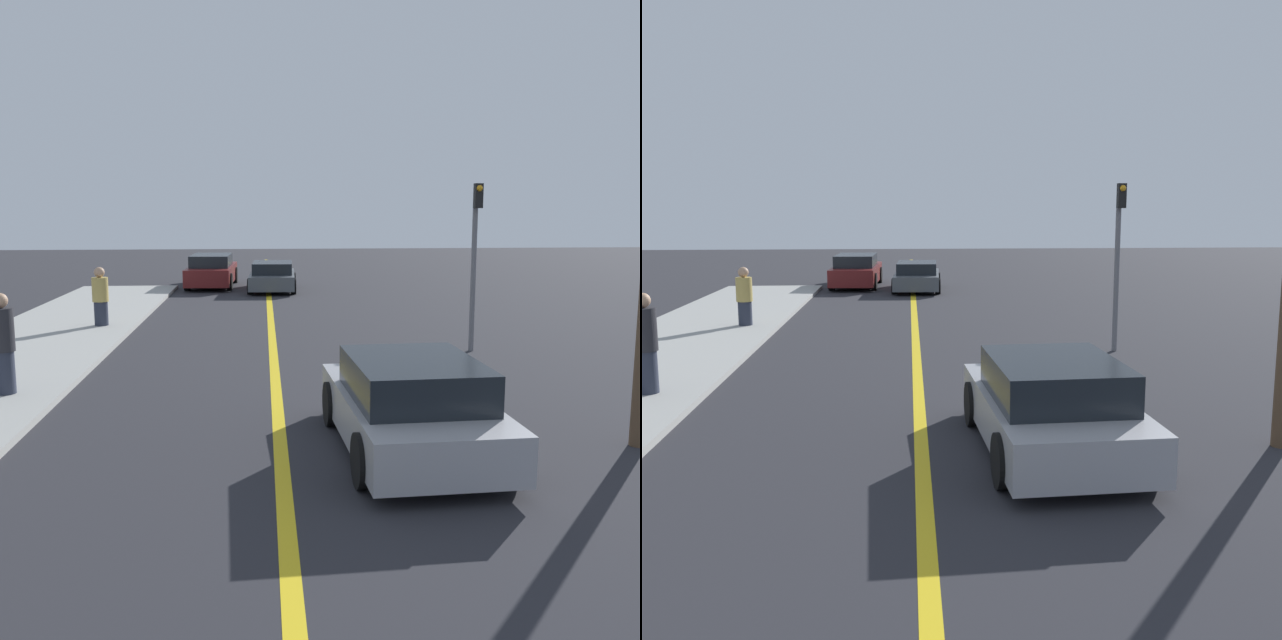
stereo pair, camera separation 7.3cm
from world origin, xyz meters
The scene contains 7 objects.
road_center_line centered at (0.00, 18.00, 0.00)m, with size 0.20×60.00×0.01m.
car_ahead_center centered at (1.78, 11.52, 0.64)m, with size 2.17×4.14×1.32m.
car_far_distant centered at (0.17, 30.86, 0.57)m, with size 2.00×4.18×1.16m.
car_parked_left_lot centered at (-2.36, 32.50, 0.67)m, with size 2.05×4.79×1.37m.
pedestrian_far_standing centered at (-4.70, 14.67, 0.99)m, with size 0.40×0.40×1.76m.
pedestrian_by_sign centered at (-4.65, 21.93, 0.90)m, with size 0.43×0.43×1.60m.
traffic_light centered at (4.63, 18.21, 2.38)m, with size 0.18×0.40×3.86m.
Camera 1 is at (-0.22, 2.21, 3.33)m, focal length 40.00 mm.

